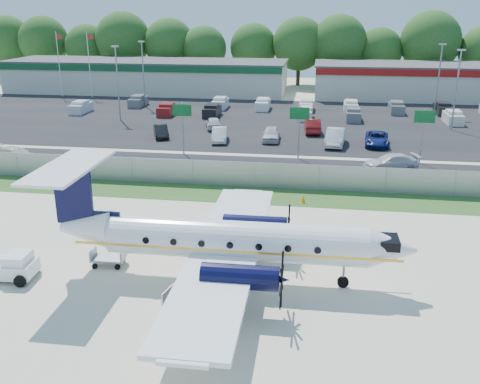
# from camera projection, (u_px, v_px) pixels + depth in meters

# --- Properties ---
(ground) EXTENTS (170.00, 170.00, 0.00)m
(ground) POSITION_uv_depth(u_px,v_px,m) (224.00, 267.00, 29.06)
(ground) COLOR beige
(ground) RESTS_ON ground
(grass_verge) EXTENTS (170.00, 4.00, 0.02)m
(grass_verge) POSITION_uv_depth(u_px,v_px,m) (252.00, 195.00, 40.28)
(grass_verge) COLOR #2D561E
(grass_verge) RESTS_ON ground
(access_road) EXTENTS (170.00, 8.00, 0.02)m
(access_road) POSITION_uv_depth(u_px,v_px,m) (262.00, 169.00, 46.83)
(access_road) COLOR black
(access_road) RESTS_ON ground
(parking_lot) EXTENTS (170.00, 32.00, 0.02)m
(parking_lot) POSITION_uv_depth(u_px,v_px,m) (280.00, 122.00, 66.47)
(parking_lot) COLOR black
(parking_lot) RESTS_ON ground
(perimeter_fence) EXTENTS (120.00, 0.06, 1.99)m
(perimeter_fence) POSITION_uv_depth(u_px,v_px,m) (255.00, 175.00, 41.83)
(perimeter_fence) COLOR gray
(perimeter_fence) RESTS_ON ground
(building_west) EXTENTS (46.40, 12.40, 5.24)m
(building_west) POSITION_uv_depth(u_px,v_px,m) (147.00, 76.00, 89.50)
(building_west) COLOR beige
(building_west) RESTS_ON ground
(building_east) EXTENTS (44.40, 12.40, 5.24)m
(building_east) POSITION_uv_depth(u_px,v_px,m) (459.00, 82.00, 82.58)
(building_east) COLOR beige
(building_east) RESTS_ON ground
(sign_left) EXTENTS (1.80, 0.26, 5.00)m
(sign_left) POSITION_uv_depth(u_px,v_px,m) (182.00, 117.00, 50.42)
(sign_left) COLOR gray
(sign_left) RESTS_ON ground
(sign_mid) EXTENTS (1.80, 0.26, 5.00)m
(sign_mid) POSITION_uv_depth(u_px,v_px,m) (299.00, 121.00, 48.90)
(sign_mid) COLOR gray
(sign_mid) RESTS_ON ground
(sign_right) EXTENTS (1.80, 0.26, 5.00)m
(sign_right) POSITION_uv_depth(u_px,v_px,m) (424.00, 124.00, 47.37)
(sign_right) COLOR gray
(sign_right) RESTS_ON ground
(flagpole_west) EXTENTS (1.06, 0.12, 10.00)m
(flagpole_west) POSITION_uv_depth(u_px,v_px,m) (59.00, 60.00, 83.64)
(flagpole_west) COLOR white
(flagpole_west) RESTS_ON ground
(flagpole_east) EXTENTS (1.06, 0.12, 10.00)m
(flagpole_east) POSITION_uv_depth(u_px,v_px,m) (89.00, 61.00, 82.95)
(flagpole_east) COLOR white
(flagpole_east) RESTS_ON ground
(light_pole_nw) EXTENTS (0.90, 0.35, 9.09)m
(light_pole_nw) POSITION_uv_depth(u_px,v_px,m) (117.00, 78.00, 65.67)
(light_pole_nw) COLOR gray
(light_pole_nw) RESTS_ON ground
(light_pole_ne) EXTENTS (0.90, 0.35, 9.09)m
(light_pole_ne) POSITION_uv_depth(u_px,v_px,m) (457.00, 84.00, 60.13)
(light_pole_ne) COLOR gray
(light_pole_ne) RESTS_ON ground
(light_pole_sw) EXTENTS (0.90, 0.35, 9.09)m
(light_pole_sw) POSITION_uv_depth(u_px,v_px,m) (143.00, 69.00, 75.02)
(light_pole_sw) COLOR gray
(light_pole_sw) RESTS_ON ground
(light_pole_se) EXTENTS (0.90, 0.35, 9.09)m
(light_pole_se) POSITION_uv_depth(u_px,v_px,m) (439.00, 74.00, 69.49)
(light_pole_se) COLOR gray
(light_pole_se) RESTS_ON ground
(tree_line) EXTENTS (112.00, 6.00, 14.00)m
(tree_line) POSITION_uv_depth(u_px,v_px,m) (294.00, 85.00, 98.28)
(tree_line) COLOR #214E17
(tree_line) RESTS_ON ground
(aircraft) EXTENTS (18.69, 18.47, 5.84)m
(aircraft) POSITION_uv_depth(u_px,v_px,m) (228.00, 240.00, 27.02)
(aircraft) COLOR white
(aircraft) RESTS_ON ground
(pushback_tug) EXTENTS (2.74, 2.05, 1.42)m
(pushback_tug) POSITION_uv_depth(u_px,v_px,m) (11.00, 266.00, 27.68)
(pushback_tug) COLOR white
(pushback_tug) RESTS_ON ground
(baggage_cart_near) EXTENTS (2.17, 1.59, 1.02)m
(baggage_cart_near) POSITION_uv_depth(u_px,v_px,m) (186.00, 303.00, 24.66)
(baggage_cart_near) COLOR gray
(baggage_cart_near) RESTS_ON ground
(baggage_cart_far) EXTENTS (1.86, 1.19, 0.94)m
(baggage_cart_far) POSITION_uv_depth(u_px,v_px,m) (109.00, 258.00, 29.18)
(baggage_cart_far) COLOR gray
(baggage_cart_far) RESTS_ON ground
(cone_starboard_wing) EXTENTS (0.40, 0.40, 0.57)m
(cone_starboard_wing) POSITION_uv_depth(u_px,v_px,m) (303.00, 199.00, 38.64)
(cone_starboard_wing) COLOR orange
(cone_starboard_wing) RESTS_ON ground
(road_car_west) EXTENTS (5.37, 3.17, 1.46)m
(road_car_west) POSITION_uv_depth(u_px,v_px,m) (17.00, 163.00, 48.64)
(road_car_west) COLOR beige
(road_car_west) RESTS_ON ground
(road_car_mid) EXTENTS (5.10, 3.12, 1.38)m
(road_car_mid) POSITION_uv_depth(u_px,v_px,m) (390.00, 170.00, 46.60)
(road_car_mid) COLOR silver
(road_car_mid) RESTS_ON ground
(parked_car_a) EXTENTS (2.78, 4.30, 1.34)m
(parked_car_a) POSITION_uv_depth(u_px,v_px,m) (161.00, 137.00, 58.43)
(parked_car_a) COLOR black
(parked_car_a) RESTS_ON ground
(parked_car_b) EXTENTS (2.14, 4.54, 1.44)m
(parked_car_b) POSITION_uv_depth(u_px,v_px,m) (220.00, 141.00, 56.66)
(parked_car_b) COLOR silver
(parked_car_b) RESTS_ON ground
(parked_car_c) EXTENTS (1.88, 4.44, 1.50)m
(parked_car_c) POSITION_uv_depth(u_px,v_px,m) (271.00, 141.00, 56.90)
(parked_car_c) COLOR silver
(parked_car_c) RESTS_ON ground
(parked_car_d) EXTENTS (2.27, 5.30, 1.70)m
(parked_car_d) POSITION_uv_depth(u_px,v_px,m) (335.00, 145.00, 54.97)
(parked_car_d) COLOR silver
(parked_car_d) RESTS_ON ground
(parked_car_e) EXTENTS (2.69, 5.16, 1.39)m
(parked_car_e) POSITION_uv_depth(u_px,v_px,m) (376.00, 145.00, 54.91)
(parked_car_e) COLOR navy
(parked_car_e) RESTS_ON ground
(parked_car_f) EXTENTS (2.71, 4.45, 1.42)m
(parked_car_f) POSITION_uv_depth(u_px,v_px,m) (214.00, 129.00, 62.44)
(parked_car_f) COLOR silver
(parked_car_f) RESTS_ON ground
(parked_car_g) EXTENTS (2.08, 4.98, 1.60)m
(parked_car_g) POSITION_uv_depth(u_px,v_px,m) (312.00, 133.00, 60.63)
(parked_car_g) COLOR maroon
(parked_car_g) RESTS_ON ground
(far_parking_rows) EXTENTS (56.00, 10.00, 1.60)m
(far_parking_rows) POSITION_uv_depth(u_px,v_px,m) (283.00, 114.00, 71.15)
(far_parking_rows) COLOR gray
(far_parking_rows) RESTS_ON ground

